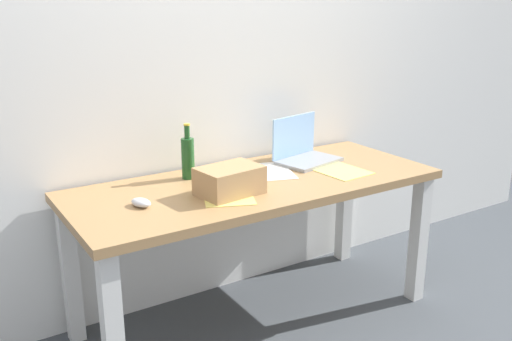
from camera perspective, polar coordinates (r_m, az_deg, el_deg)
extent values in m
plane|color=#42474C|center=(2.94, 0.00, -14.48)|extent=(8.00, 8.00, 0.00)
cube|color=white|center=(2.88, -4.48, 12.21)|extent=(5.20, 0.08, 2.60)
cube|color=#A37A4C|center=(2.65, 0.00, -1.45)|extent=(1.75, 0.70, 0.04)
cube|color=silver|center=(2.25, -14.22, -15.73)|extent=(0.07, 0.07, 0.68)
cube|color=silver|center=(3.07, 16.04, -6.65)|extent=(0.07, 0.07, 0.68)
cube|color=silver|center=(2.74, -18.17, -9.79)|extent=(0.07, 0.07, 0.68)
cube|color=silver|center=(3.45, 8.89, -3.52)|extent=(0.07, 0.07, 0.68)
cube|color=gray|center=(2.94, 5.37, 0.95)|extent=(0.36, 0.27, 0.02)
cube|color=#8CB7EA|center=(2.98, 3.83, 3.51)|extent=(0.31, 0.08, 0.21)
cylinder|color=#1E5123|center=(2.67, -6.87, 1.20)|extent=(0.06, 0.06, 0.19)
cylinder|color=#1E5123|center=(2.64, -6.97, 3.87)|extent=(0.03, 0.03, 0.06)
cylinder|color=gold|center=(2.63, -6.99, 4.61)|extent=(0.03, 0.03, 0.01)
ellipsoid|color=silver|center=(2.36, -11.50, -3.18)|extent=(0.09, 0.11, 0.03)
cube|color=tan|center=(2.45, -2.67, -1.03)|extent=(0.29, 0.22, 0.12)
cube|color=white|center=(2.78, 1.34, -0.08)|extent=(0.29, 0.35, 0.00)
cube|color=#F4E06B|center=(2.46, -2.88, -2.41)|extent=(0.31, 0.35, 0.00)
cube|color=#F4E06B|center=(2.83, 8.30, 0.04)|extent=(0.23, 0.31, 0.00)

